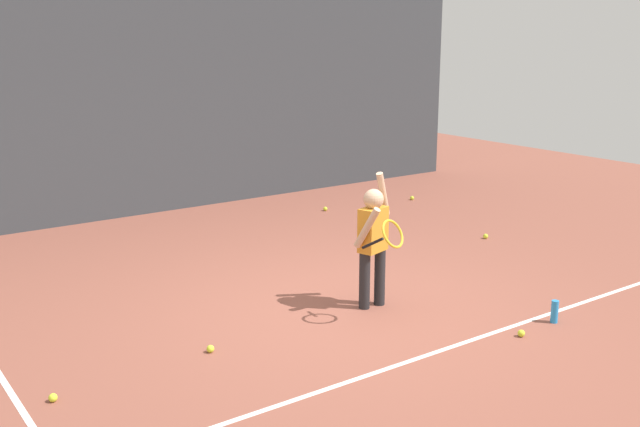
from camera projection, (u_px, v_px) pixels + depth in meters
name	position (u px, v px, depth m)	size (l,w,h in m)	color
ground_plane	(337.00, 309.00, 7.34)	(20.00, 20.00, 0.00)	brown
court_line_baseline	(429.00, 355.00, 6.31)	(9.00, 0.05, 0.00)	white
back_fence_windscreen	(140.00, 105.00, 10.79)	(12.05, 0.08, 3.27)	#383D42
fence_post_2	(253.00, 93.00, 11.92)	(0.09, 0.09, 3.42)	slate
fence_post_3	(430.00, 83.00, 14.12)	(0.09, 0.09, 3.42)	slate
tennis_player	(374.00, 237.00, 7.23)	(0.59, 0.71, 1.35)	#232326
water_bottle	(555.00, 312.00, 6.98)	(0.07, 0.07, 0.22)	#268CD8
tennis_ball_0	(412.00, 198.00, 12.06)	(0.07, 0.07, 0.07)	#CCE033
tennis_ball_2	(521.00, 333.00, 6.67)	(0.07, 0.07, 0.07)	#CCE033
tennis_ball_3	(486.00, 236.00, 9.82)	(0.07, 0.07, 0.07)	#CCE033
tennis_ball_4	(53.00, 398.00, 5.50)	(0.07, 0.07, 0.07)	#CCE033
tennis_ball_5	(325.00, 209.00, 11.33)	(0.07, 0.07, 0.07)	#CCE033
tennis_ball_6	(210.00, 349.00, 6.35)	(0.07, 0.07, 0.07)	#CCE033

